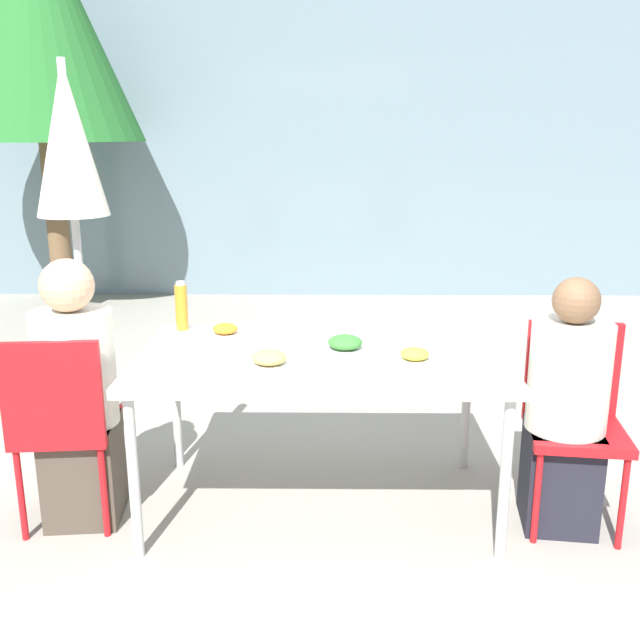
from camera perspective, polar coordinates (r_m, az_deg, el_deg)
ground_plane at (r=3.40m, az=0.00°, el=-14.66°), size 24.00×24.00×0.00m
building_facade at (r=7.45m, az=0.39°, el=13.53°), size 10.00×0.20×3.00m
dining_table at (r=3.12m, az=0.00°, el=-3.57°), size 1.59×0.93×0.74m
chair_left at (r=3.21m, az=-19.97°, el=-7.31°), size 0.44×0.44×0.87m
person_left at (r=3.25m, az=-18.83°, el=-6.11°), size 0.34×0.34×1.17m
chair_right at (r=3.30m, az=19.65°, el=-6.67°), size 0.45×0.45×0.87m
person_right at (r=3.21m, az=19.05°, el=-7.08°), size 0.34×0.34×1.11m
closed_umbrella at (r=4.10m, az=-19.41°, el=12.12°), size 0.38×0.38×2.04m
plate_0 at (r=2.92m, az=-4.07°, el=-3.29°), size 0.26×0.26×0.07m
plate_1 at (r=3.38m, az=-7.59°, el=-0.94°), size 0.21×0.21×0.06m
plate_2 at (r=3.12m, az=2.02°, el=-2.06°), size 0.28×0.28×0.07m
plate_3 at (r=3.00m, az=7.59°, el=-2.97°), size 0.22×0.22×0.06m
bottle at (r=3.50m, az=-11.03°, el=1.06°), size 0.06×0.06×0.24m
drinking_cup at (r=2.87m, az=-10.67°, el=-3.44°), size 0.08×0.08×0.09m
salad_bowl at (r=3.10m, az=-7.86°, el=-2.28°), size 0.18×0.18×0.06m
tree_behind_left at (r=7.01m, az=-21.58°, el=21.38°), size 1.67×1.67×3.63m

